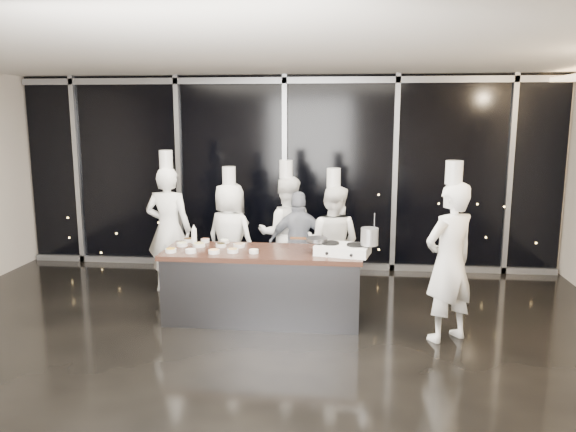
{
  "coord_description": "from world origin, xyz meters",
  "views": [
    {
      "loc": [
        1.04,
        -5.8,
        2.58
      ],
      "look_at": [
        0.29,
        1.2,
        1.29
      ],
      "focal_mm": 35.0,
      "sensor_mm": 36.0,
      "label": 1
    }
  ],
  "objects_px": {
    "frying_pan": "(316,239)",
    "chef_center": "(286,233)",
    "demo_counter": "(263,285)",
    "chef_side": "(449,261)",
    "stock_pot": "(370,237)",
    "chef_left": "(230,237)",
    "stove": "(343,249)",
    "chef_far_left": "(169,228)",
    "chef_right": "(333,242)",
    "guest": "(299,244)"
  },
  "relations": [
    {
      "from": "chef_center",
      "to": "chef_right",
      "type": "xyz_separation_m",
      "value": [
        0.69,
        -0.37,
        -0.04
      ]
    },
    {
      "from": "stock_pot",
      "to": "chef_side",
      "type": "height_order",
      "value": "chef_side"
    },
    {
      "from": "chef_left",
      "to": "guest",
      "type": "bearing_deg",
      "value": -160.13
    },
    {
      "from": "stock_pot",
      "to": "chef_left",
      "type": "relative_size",
      "value": 0.11
    },
    {
      "from": "stock_pot",
      "to": "chef_center",
      "type": "relative_size",
      "value": 0.11
    },
    {
      "from": "chef_right",
      "to": "chef_side",
      "type": "height_order",
      "value": "chef_side"
    },
    {
      "from": "demo_counter",
      "to": "guest",
      "type": "bearing_deg",
      "value": 70.1
    },
    {
      "from": "stove",
      "to": "chef_far_left",
      "type": "xyz_separation_m",
      "value": [
        -2.53,
        1.12,
        -0.03
      ]
    },
    {
      "from": "frying_pan",
      "to": "chef_center",
      "type": "distance_m",
      "value": 1.4
    },
    {
      "from": "demo_counter",
      "to": "frying_pan",
      "type": "height_order",
      "value": "frying_pan"
    },
    {
      "from": "frying_pan",
      "to": "demo_counter",
      "type": "bearing_deg",
      "value": -170.18
    },
    {
      "from": "stock_pot",
      "to": "chef_side",
      "type": "relative_size",
      "value": 0.1
    },
    {
      "from": "chef_side",
      "to": "chef_far_left",
      "type": "bearing_deg",
      "value": -55.35
    },
    {
      "from": "chef_left",
      "to": "chef_far_left",
      "type": "bearing_deg",
      "value": 27.59
    },
    {
      "from": "frying_pan",
      "to": "stove",
      "type": "bearing_deg",
      "value": 0.83
    },
    {
      "from": "chef_center",
      "to": "chef_side",
      "type": "distance_m",
      "value": 2.63
    },
    {
      "from": "stock_pot",
      "to": "guest",
      "type": "bearing_deg",
      "value": 128.04
    },
    {
      "from": "chef_center",
      "to": "chef_side",
      "type": "height_order",
      "value": "chef_side"
    },
    {
      "from": "chef_side",
      "to": "chef_left",
      "type": "bearing_deg",
      "value": -62.15
    },
    {
      "from": "frying_pan",
      "to": "chef_left",
      "type": "height_order",
      "value": "chef_left"
    },
    {
      "from": "frying_pan",
      "to": "chef_center",
      "type": "bearing_deg",
      "value": 123.69
    },
    {
      "from": "demo_counter",
      "to": "chef_left",
      "type": "xyz_separation_m",
      "value": [
        -0.64,
        1.09,
        0.36
      ]
    },
    {
      "from": "chef_left",
      "to": "stove",
      "type": "bearing_deg",
      "value": 167.41
    },
    {
      "from": "frying_pan",
      "to": "guest",
      "type": "height_order",
      "value": "guest"
    },
    {
      "from": "stock_pot",
      "to": "chef_left",
      "type": "height_order",
      "value": "chef_left"
    },
    {
      "from": "demo_counter",
      "to": "chef_far_left",
      "type": "relative_size",
      "value": 1.19
    },
    {
      "from": "demo_counter",
      "to": "chef_side",
      "type": "bearing_deg",
      "value": -10.3
    },
    {
      "from": "stove",
      "to": "chef_far_left",
      "type": "height_order",
      "value": "chef_far_left"
    },
    {
      "from": "demo_counter",
      "to": "stove",
      "type": "height_order",
      "value": "stove"
    },
    {
      "from": "chef_left",
      "to": "chef_right",
      "type": "xyz_separation_m",
      "value": [
        1.49,
        -0.21,
        0.0
      ]
    },
    {
      "from": "demo_counter",
      "to": "chef_right",
      "type": "distance_m",
      "value": 1.28
    },
    {
      "from": "stove",
      "to": "stock_pot",
      "type": "relative_size",
      "value": 3.41
    },
    {
      "from": "chef_far_left",
      "to": "chef_center",
      "type": "distance_m",
      "value": 1.71
    },
    {
      "from": "chef_far_left",
      "to": "chef_side",
      "type": "height_order",
      "value": "chef_side"
    },
    {
      "from": "frying_pan",
      "to": "stock_pot",
      "type": "height_order",
      "value": "stock_pot"
    },
    {
      "from": "frying_pan",
      "to": "stock_pot",
      "type": "bearing_deg",
      "value": 0.14
    },
    {
      "from": "demo_counter",
      "to": "chef_side",
      "type": "distance_m",
      "value": 2.29
    },
    {
      "from": "stove",
      "to": "chef_side",
      "type": "bearing_deg",
      "value": -2.24
    },
    {
      "from": "stove",
      "to": "chef_right",
      "type": "bearing_deg",
      "value": 110.61
    },
    {
      "from": "frying_pan",
      "to": "chef_far_left",
      "type": "distance_m",
      "value": 2.44
    },
    {
      "from": "stock_pot",
      "to": "chef_side",
      "type": "xyz_separation_m",
      "value": [
        0.89,
        -0.24,
        -0.21
      ]
    },
    {
      "from": "chef_left",
      "to": "chef_right",
      "type": "relative_size",
      "value": 0.99
    },
    {
      "from": "chef_side",
      "to": "demo_counter",
      "type": "bearing_deg",
      "value": -44.71
    },
    {
      "from": "chef_side",
      "to": "stock_pot",
      "type": "bearing_deg",
      "value": -49.31
    },
    {
      "from": "chef_center",
      "to": "chef_side",
      "type": "relative_size",
      "value": 0.93
    },
    {
      "from": "chef_right",
      "to": "guest",
      "type": "bearing_deg",
      "value": 1.59
    },
    {
      "from": "guest",
      "to": "chef_side",
      "type": "bearing_deg",
      "value": 137.0
    },
    {
      "from": "chef_far_left",
      "to": "chef_center",
      "type": "xyz_separation_m",
      "value": [
        1.69,
        0.23,
        -0.08
      ]
    },
    {
      "from": "chef_side",
      "to": "chef_center",
      "type": "bearing_deg",
      "value": -73.45
    },
    {
      "from": "chef_left",
      "to": "stock_pot",
      "type": "bearing_deg",
      "value": 170.55
    }
  ]
}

